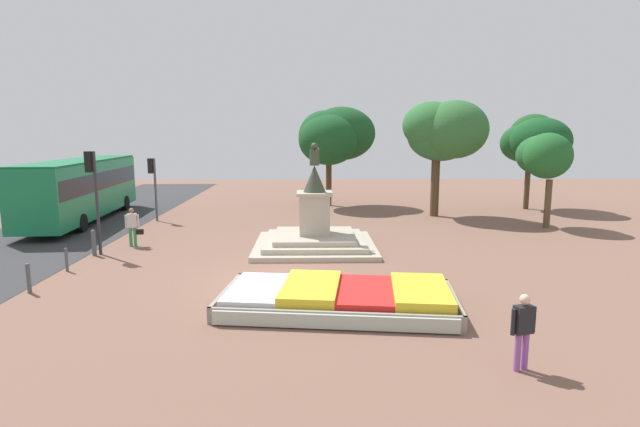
{
  "coord_description": "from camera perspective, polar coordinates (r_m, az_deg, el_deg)",
  "views": [
    {
      "loc": [
        1.06,
        -15.62,
        4.75
      ],
      "look_at": [
        1.44,
        2.11,
        1.87
      ],
      "focal_mm": 28.0,
      "sensor_mm": 36.0,
      "label": 1
    }
  ],
  "objects": [
    {
      "name": "city_bus",
      "position": [
        29.78,
        -25.6,
        2.84
      ],
      "size": [
        3.09,
        11.72,
        3.32
      ],
      "color": "#197A47",
      "rests_on": "ground_plane"
    },
    {
      "name": "traffic_light_far_corner",
      "position": [
        28.28,
        -18.54,
        3.95
      ],
      "size": [
        0.42,
        0.31,
        3.4
      ],
      "color": "#4C5156",
      "rests_on": "ground_plane"
    },
    {
      "name": "statue_monument",
      "position": [
        20.74,
        -0.62,
        -2.06
      ],
      "size": [
        4.94,
        4.94,
        4.35
      ],
      "color": "#B0A691",
      "rests_on": "ground_plane"
    },
    {
      "name": "park_tree_far_right",
      "position": [
        27.4,
        24.25,
        6.02
      ],
      "size": [
        2.43,
        3.02,
        4.75
      ],
      "color": "brown",
      "rests_on": "ground_plane"
    },
    {
      "name": "pedestrian_near_planter",
      "position": [
        10.97,
        22.19,
        -11.94
      ],
      "size": [
        0.55,
        0.31,
        1.6
      ],
      "color": "#8C4C99",
      "rests_on": "ground_plane"
    },
    {
      "name": "park_tree_street_side",
      "position": [
        33.72,
        23.3,
        7.72
      ],
      "size": [
        3.91,
        4.5,
        5.92
      ],
      "color": "#4C3823",
      "rests_on": "ground_plane"
    },
    {
      "name": "kerb_bollard_north",
      "position": [
        21.35,
        -24.44,
        -2.98
      ],
      "size": [
        0.17,
        0.17,
        1.04
      ],
      "color": "#4C5156",
      "rests_on": "ground_plane"
    },
    {
      "name": "ground_plane",
      "position": [
        16.36,
        -4.94,
        -7.7
      ],
      "size": [
        71.05,
        71.05,
        0.0
      ],
      "primitive_type": "plane",
      "color": "brown"
    },
    {
      "name": "pedestrian_with_handbag",
      "position": [
        22.39,
        -20.61,
        -1.23
      ],
      "size": [
        0.72,
        0.29,
        1.64
      ],
      "color": "#338C4C",
      "rests_on": "ground_plane"
    },
    {
      "name": "flower_planter",
      "position": [
        13.79,
        2.33,
        -9.65
      ],
      "size": [
        6.69,
        3.92,
        0.67
      ],
      "color": "#38281C",
      "rests_on": "ground_plane"
    },
    {
      "name": "traffic_light_mid_block",
      "position": [
        21.16,
        -24.51,
        3.15
      ],
      "size": [
        0.41,
        0.29,
        4.05
      ],
      "color": "#2D2D33",
      "rests_on": "ground_plane"
    },
    {
      "name": "park_tree_far_left",
      "position": [
        29.01,
        13.92,
        9.17
      ],
      "size": [
        4.57,
        4.55,
        6.51
      ],
      "color": "#4C3823",
      "rests_on": "ground_plane"
    },
    {
      "name": "park_tree_behind_statue",
      "position": [
        32.35,
        1.5,
        8.79
      ],
      "size": [
        4.99,
        5.05,
        6.42
      ],
      "color": "#4C3823",
      "rests_on": "ground_plane"
    },
    {
      "name": "kerb_bollard_mid_b",
      "position": [
        19.39,
        -26.99,
        -4.66
      ],
      "size": [
        0.11,
        0.11,
        0.83
      ],
      "color": "#4C5156",
      "rests_on": "ground_plane"
    },
    {
      "name": "kerb_bollard_mid_a",
      "position": [
        17.34,
        -30.35,
        -6.32
      ],
      "size": [
        0.13,
        0.13,
        0.92
      ],
      "color": "#4C5156",
      "rests_on": "ground_plane"
    }
  ]
}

